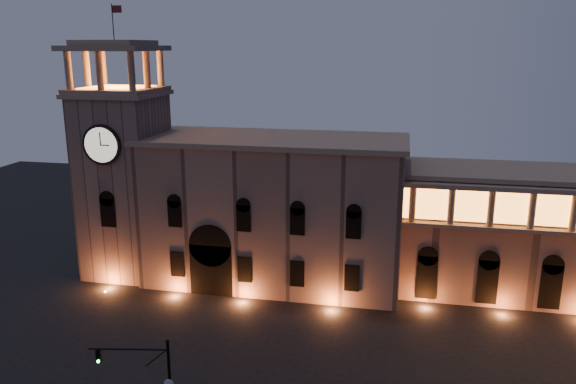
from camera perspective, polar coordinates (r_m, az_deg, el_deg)
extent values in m
plane|color=black|center=(50.67, -4.93, -18.67)|extent=(160.00, 160.00, 0.00)
cube|color=#816254|center=(66.98, -1.45, -2.09)|extent=(30.00, 12.00, 17.00)
cube|color=gray|center=(64.99, -1.50, 5.36)|extent=(30.80, 12.80, 0.60)
cube|color=black|center=(65.52, -7.66, -7.72)|extent=(5.00, 1.40, 6.00)
cylinder|color=black|center=(64.44, -7.75, -5.25)|extent=(5.00, 1.40, 5.00)
cube|color=orange|center=(65.42, -7.71, -7.95)|extent=(4.20, 0.20, 5.00)
cube|color=#816254|center=(71.76, -16.20, 0.53)|extent=(9.00, 9.00, 22.00)
cube|color=gray|center=(69.99, -16.86, 9.50)|extent=(9.80, 9.80, 0.50)
cylinder|color=black|center=(66.56, -18.41, 4.57)|extent=(4.60, 0.35, 4.60)
cylinder|color=beige|center=(66.44, -18.47, 4.55)|extent=(4.00, 0.12, 4.00)
cube|color=gray|center=(69.95, -16.89, 9.90)|extent=(9.40, 9.40, 0.50)
cube|color=orange|center=(69.93, -16.91, 10.15)|extent=(6.80, 6.80, 0.15)
cylinder|color=gray|center=(68.46, -21.42, 11.42)|extent=(0.76, 0.76, 4.20)
cylinder|color=gray|center=(66.50, -18.60, 11.59)|extent=(0.76, 0.76, 4.20)
cylinder|color=gray|center=(64.70, -15.62, 11.74)|extent=(0.76, 0.76, 4.20)
cylinder|color=gray|center=(74.98, -18.26, 11.88)|extent=(0.76, 0.76, 4.20)
cylinder|color=gray|center=(73.19, -15.61, 12.02)|extent=(0.76, 0.76, 4.20)
cylinder|color=gray|center=(71.56, -12.83, 12.14)|extent=(0.76, 0.76, 4.20)
cylinder|color=gray|center=(71.69, -19.77, 11.66)|extent=(0.76, 0.76, 4.20)
cylinder|color=gray|center=(68.11, -14.16, 11.96)|extent=(0.76, 0.76, 4.20)
cube|color=gray|center=(69.77, -17.19, 13.79)|extent=(9.80, 9.80, 0.60)
cube|color=gray|center=(69.77, -17.22, 14.28)|extent=(7.50, 7.50, 0.60)
cylinder|color=black|center=(69.82, -17.37, 16.16)|extent=(0.10, 0.10, 4.00)
plane|color=#5A191C|center=(69.60, -17.01, 17.35)|extent=(1.20, 0.00, 1.20)
cube|color=#7C5D4F|center=(70.52, 27.08, -4.16)|extent=(40.00, 10.00, 14.00)
cylinder|color=gray|center=(61.22, 12.54, -1.14)|extent=(0.70, 0.70, 4.00)
cylinder|color=gray|center=(61.45, 16.26, -1.32)|extent=(0.70, 0.70, 4.00)
cylinder|color=gray|center=(61.94, 19.95, -1.50)|extent=(0.70, 0.70, 4.00)
cylinder|color=gray|center=(62.68, 23.56, -1.67)|extent=(0.70, 0.70, 4.00)
cylinder|color=gray|center=(63.66, 27.08, -1.82)|extent=(0.70, 0.70, 4.00)
sphere|color=black|center=(41.10, -12.15, -14.59)|extent=(0.31, 0.31, 0.31)
cylinder|color=black|center=(42.14, -15.93, -15.11)|extent=(5.53, 1.10, 0.13)
cube|color=black|center=(43.07, -18.67, -15.50)|extent=(0.38, 0.37, 0.95)
cylinder|color=#0CE53F|center=(43.08, -18.72, -15.98)|extent=(0.21, 0.12, 0.20)
cylinder|color=silver|center=(42.64, -12.03, -18.50)|extent=(0.67, 0.16, 0.67)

